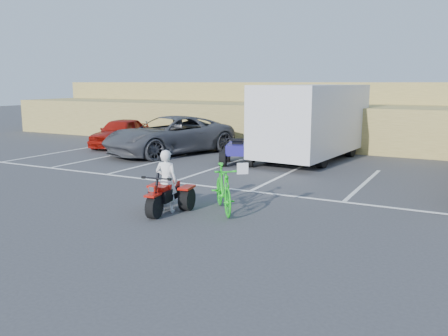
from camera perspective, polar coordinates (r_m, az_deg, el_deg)
The scene contains 11 objects.
ground at distance 11.65m, azimuth -1.81°, elevation -5.18°, with size 100.00×100.00×0.00m, color #3A3A3C.
parking_stripes at distance 14.92m, azimuth 8.87°, elevation -1.84°, with size 28.00×5.16×0.01m.
grass_embankment at distance 25.89m, azimuth 15.47°, elevation 6.19°, with size 40.00×8.50×3.10m.
red_trike_atv at distance 11.56m, azimuth -7.19°, elevation -5.37°, with size 1.10×1.47×0.96m, color #A51009, non-canonical shape.
rider at distance 11.51m, azimuth -6.95°, elevation -1.54°, with size 0.55×0.36×1.52m, color white.
green_dirt_bike at distance 11.46m, azimuth -0.08°, elevation -2.46°, with size 0.54×1.92×1.15m, color #14BF19.
grey_pickup at distance 20.86m, azimuth -6.60°, elevation 3.94°, with size 2.73×5.93×1.65m, color #414248.
red_car at distance 23.64m, azimuth -12.32°, elevation 4.20°, with size 1.64×4.08×1.39m, color #991008.
cargo_trailer at distance 19.44m, azimuth 10.62°, elevation 5.74°, with size 3.16×6.64×3.00m.
quad_atv_blue at distance 18.19m, azimuth 1.66°, elevation 0.46°, with size 1.24×1.65×1.08m, color navy, non-canonical shape.
quad_atv_green at distance 19.46m, azimuth 7.44°, elevation 1.02°, with size 1.02×1.36×0.89m, color #165313, non-canonical shape.
Camera 1 is at (5.56, -9.75, 3.10)m, focal length 38.00 mm.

